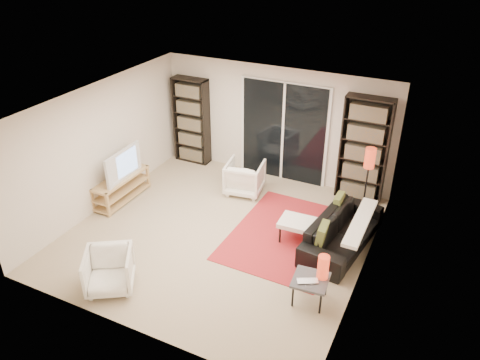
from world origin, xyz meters
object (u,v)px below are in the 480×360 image
object	(u,v)px
bookshelf_right	(364,150)
tv_stand	(121,188)
bookshelf_left	(191,121)
floor_lamp	(369,165)
armchair_back	(245,177)
armchair_front	(109,271)
sofa	(343,231)
ottoman	(297,223)
side_table	(311,281)

from	to	relation	value
bookshelf_right	tv_stand	xyz separation A→B (m)	(-4.22, -2.14, -0.79)
bookshelf_left	floor_lamp	bearing A→B (deg)	-8.73
bookshelf_right	floor_lamp	size ratio (longest dim) A/B	1.51
bookshelf_right	armchair_back	distance (m)	2.40
armchair_back	armchair_front	bearing A→B (deg)	71.52
bookshelf_left	armchair_front	size ratio (longest dim) A/B	2.79
floor_lamp	sofa	bearing A→B (deg)	-95.09
armchair_back	sofa	bearing A→B (deg)	148.67
armchair_back	ottoman	xyz separation A→B (m)	(1.53, -1.12, 0.01)
bookshelf_left	bookshelf_right	world-z (taller)	bookshelf_right
armchair_front	bookshelf_left	bearing A→B (deg)	72.44
sofa	bookshelf_left	bearing A→B (deg)	74.16
floor_lamp	bookshelf_left	bearing A→B (deg)	171.27
armchair_front	armchair_back	bearing A→B (deg)	48.32
tv_stand	armchair_back	size ratio (longest dim) A/B	1.82
floor_lamp	ottoman	bearing A→B (deg)	-123.21
floor_lamp	tv_stand	bearing A→B (deg)	-161.24
bookshelf_left	armchair_back	bearing A→B (deg)	-25.21
tv_stand	armchair_front	size ratio (longest dim) A/B	1.91
tv_stand	side_table	size ratio (longest dim) A/B	2.45
bookshelf_left	sofa	distance (m)	4.40
armchair_front	ottoman	xyz separation A→B (m)	(2.10, 2.37, 0.03)
tv_stand	sofa	distance (m)	4.37
side_table	ottoman	bearing A→B (deg)	117.12
tv_stand	ottoman	distance (m)	3.61
side_table	tv_stand	bearing A→B (deg)	165.47
bookshelf_left	side_table	bearing A→B (deg)	-39.66
bookshelf_left	tv_stand	world-z (taller)	bookshelf_left
side_table	floor_lamp	xyz separation A→B (m)	(0.16, 2.62, 0.71)
tv_stand	armchair_back	bearing A→B (deg)	32.77
side_table	bookshelf_left	bearing A→B (deg)	140.34
armchair_back	bookshelf_right	bearing A→B (deg)	-168.58
ottoman	tv_stand	bearing A→B (deg)	-176.52
sofa	ottoman	distance (m)	0.77
ottoman	armchair_back	bearing A→B (deg)	143.90
armchair_back	side_table	world-z (taller)	armchair_back
sofa	side_table	size ratio (longest dim) A/B	3.61
ottoman	floor_lamp	distance (m)	1.70
armchair_front	sofa	bearing A→B (deg)	9.60
bookshelf_left	ottoman	world-z (taller)	bookshelf_left
bookshelf_right	floor_lamp	bearing A→B (deg)	-69.65
armchair_back	floor_lamp	size ratio (longest dim) A/B	0.53
bookshelf_left	armchair_back	distance (m)	1.99
floor_lamp	bookshelf_right	bearing A→B (deg)	110.35
bookshelf_right	ottoman	bearing A→B (deg)	-107.72
bookshelf_right	sofa	xyz separation A→B (m)	(0.13, -1.73, -0.76)
armchair_back	ottoman	distance (m)	1.89
armchair_front	ottoman	bearing A→B (deg)	16.13
ottoman	floor_lamp	size ratio (longest dim) A/B	0.44
tv_stand	side_table	distance (m)	4.43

